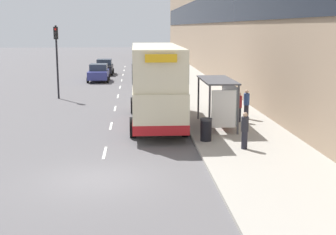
% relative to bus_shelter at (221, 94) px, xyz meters
% --- Properties ---
extents(ground_plane, '(220.00, 220.00, 0.00)m').
position_rel_bus_shelter_xyz_m(ground_plane, '(-5.77, -7.69, -1.88)').
color(ground_plane, '#5B595B').
extents(pavement, '(5.00, 93.00, 0.14)m').
position_rel_bus_shelter_xyz_m(pavement, '(0.73, 30.81, -1.81)').
color(pavement, '#A39E93').
rests_on(pavement, ground_plane).
extents(terrace_facade, '(3.10, 93.00, 15.82)m').
position_rel_bus_shelter_xyz_m(terrace_facade, '(4.72, 30.81, 6.03)').
color(terrace_facade, '#9E846B').
rests_on(terrace_facade, ground_plane).
extents(lane_mark_0, '(0.12, 2.00, 0.01)m').
position_rel_bus_shelter_xyz_m(lane_mark_0, '(-5.77, -4.15, -1.87)').
color(lane_mark_0, silver).
rests_on(lane_mark_0, ground_plane).
extents(lane_mark_1, '(0.12, 2.00, 0.01)m').
position_rel_bus_shelter_xyz_m(lane_mark_1, '(-5.77, 1.39, -1.87)').
color(lane_mark_1, silver).
rests_on(lane_mark_1, ground_plane).
extents(lane_mark_2, '(0.12, 2.00, 0.01)m').
position_rel_bus_shelter_xyz_m(lane_mark_2, '(-5.77, 6.94, -1.87)').
color(lane_mark_2, silver).
rests_on(lane_mark_2, ground_plane).
extents(lane_mark_3, '(0.12, 2.00, 0.01)m').
position_rel_bus_shelter_xyz_m(lane_mark_3, '(-5.77, 12.48, -1.87)').
color(lane_mark_3, silver).
rests_on(lane_mark_3, ground_plane).
extents(lane_mark_4, '(0.12, 2.00, 0.01)m').
position_rel_bus_shelter_xyz_m(lane_mark_4, '(-5.77, 18.03, -1.87)').
color(lane_mark_4, silver).
rests_on(lane_mark_4, ground_plane).
extents(lane_mark_5, '(0.12, 2.00, 0.01)m').
position_rel_bus_shelter_xyz_m(lane_mark_5, '(-5.77, 23.57, -1.87)').
color(lane_mark_5, silver).
rests_on(lane_mark_5, ground_plane).
extents(lane_mark_6, '(0.12, 2.00, 0.01)m').
position_rel_bus_shelter_xyz_m(lane_mark_6, '(-5.77, 29.12, -1.87)').
color(lane_mark_6, silver).
rests_on(lane_mark_6, ground_plane).
extents(lane_mark_7, '(0.12, 2.00, 0.01)m').
position_rel_bus_shelter_xyz_m(lane_mark_7, '(-5.77, 34.66, -1.87)').
color(lane_mark_7, silver).
rests_on(lane_mark_7, ground_plane).
extents(lane_mark_8, '(0.12, 2.00, 0.01)m').
position_rel_bus_shelter_xyz_m(lane_mark_8, '(-5.77, 40.21, -1.87)').
color(lane_mark_8, silver).
rests_on(lane_mark_8, ground_plane).
extents(bus_shelter, '(1.60, 4.20, 2.48)m').
position_rel_bus_shelter_xyz_m(bus_shelter, '(0.00, 0.00, 0.00)').
color(bus_shelter, '#4C4C51').
rests_on(bus_shelter, ground_plane).
extents(double_decker_bus_near, '(2.85, 10.07, 4.30)m').
position_rel_bus_shelter_xyz_m(double_decker_bus_near, '(-3.30, 1.75, 0.41)').
color(double_decker_bus_near, beige).
rests_on(double_decker_bus_near, ground_plane).
extents(car_0, '(2.08, 4.05, 1.71)m').
position_rel_bus_shelter_xyz_m(car_0, '(-8.01, 22.85, -1.03)').
color(car_0, navy).
rests_on(car_0, ground_plane).
extents(car_1, '(2.01, 3.85, 1.74)m').
position_rel_bus_shelter_xyz_m(car_1, '(-3.16, 57.27, -1.02)').
color(car_1, '#4C5156').
rests_on(car_1, ground_plane).
extents(car_2, '(2.02, 4.17, 1.73)m').
position_rel_bus_shelter_xyz_m(car_2, '(-7.86, 29.57, -1.02)').
color(car_2, black).
rests_on(car_2, ground_plane).
extents(pedestrian_at_shelter, '(0.33, 0.33, 1.66)m').
position_rel_bus_shelter_xyz_m(pedestrian_at_shelter, '(1.86, 2.21, -0.89)').
color(pedestrian_at_shelter, '#23232D').
rests_on(pedestrian_at_shelter, ground_plane).
extents(pedestrian_1, '(0.32, 0.32, 1.60)m').
position_rel_bus_shelter_xyz_m(pedestrian_1, '(0.21, -4.42, -0.92)').
color(pedestrian_1, '#23232D').
rests_on(pedestrian_1, ground_plane).
extents(pedestrian_2, '(0.33, 0.33, 1.66)m').
position_rel_bus_shelter_xyz_m(pedestrian_2, '(1.25, 1.39, -0.89)').
color(pedestrian_2, '#23232D').
rests_on(pedestrian_2, ground_plane).
extents(litter_bin, '(0.55, 0.55, 1.05)m').
position_rel_bus_shelter_xyz_m(litter_bin, '(-1.22, -2.88, -1.21)').
color(litter_bin, black).
rests_on(litter_bin, ground_plane).
extents(traffic_light_far_kerb, '(0.30, 0.32, 5.41)m').
position_rel_bus_shelter_xyz_m(traffic_light_far_kerb, '(-10.17, 11.61, 1.73)').
color(traffic_light_far_kerb, black).
rests_on(traffic_light_far_kerb, ground_plane).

